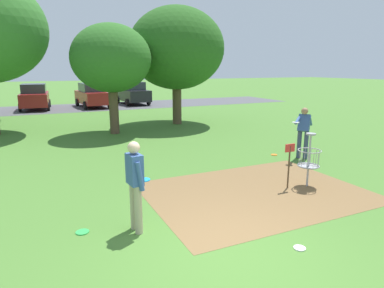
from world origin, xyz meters
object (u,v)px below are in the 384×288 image
parked_car_leftmost (35,97)px  parked_car_center_left (92,95)px  tree_mid_left (111,59)px  parked_car_center_right (132,93)px  frisbee_far_right (82,232)px  disc_golf_basket (307,158)px  tree_mid_right (176,49)px  player_throwing (135,182)px  frisbee_near_basket (300,248)px  frisbee_by_tee (274,155)px  player_foreground_watching (303,129)px

parked_car_leftmost → parked_car_center_left: same height
tree_mid_left → parked_car_center_left: 11.66m
tree_mid_left → parked_car_center_right: size_ratio=1.13×
frisbee_far_right → parked_car_center_left: size_ratio=0.06×
disc_golf_basket → tree_mid_right: bearing=85.4°
player_throwing → tree_mid_right: (5.41, 11.04, 2.98)m
player_throwing → tree_mid_left: tree_mid_left is taller
tree_mid_left → disc_golf_basket: bearing=-72.8°
disc_golf_basket → frisbee_far_right: size_ratio=5.70×
player_throwing → tree_mid_left: (1.72, 9.70, 2.40)m
parked_car_center_left → player_throwing: bearing=-96.8°
player_throwing → parked_car_center_left: size_ratio=0.39×
parked_car_center_left → disc_golf_basket: bearing=-84.3°
player_throwing → parked_car_leftmost: bearing=94.1°
frisbee_near_basket → frisbee_far_right: same height
tree_mid_left → parked_car_center_right: 13.14m
frisbee_by_tee → parked_car_leftmost: (-7.40, 18.05, 0.91)m
disc_golf_basket → parked_car_center_right: bearing=86.4°
frisbee_far_right → parked_car_center_right: bearing=72.4°
parked_car_center_left → parked_car_center_right: bearing=14.0°
player_foreground_watching → tree_mid_left: bearing=123.9°
frisbee_near_basket → frisbee_far_right: bearing=146.6°
frisbee_far_right → parked_car_center_left: 21.02m
player_throwing → frisbee_far_right: 1.39m
frisbee_by_tee → parked_car_leftmost: size_ratio=0.05×
player_foreground_watching → frisbee_near_basket: bearing=-133.1°
frisbee_far_right → parked_car_center_left: (3.46, 20.71, 0.91)m
parked_car_center_right → frisbee_near_basket: bearing=-98.6°
tree_mid_left → parked_car_leftmost: size_ratio=1.13×
parked_car_leftmost → tree_mid_right: bearing=-56.2°
disc_golf_basket → tree_mid_left: size_ratio=0.28×
player_throwing → tree_mid_left: 10.14m
frisbee_by_tee → parked_car_center_left: (-3.37, 17.70, 0.91)m
player_throwing → parked_car_center_right: size_ratio=0.40×
tree_mid_left → frisbee_by_tee: bearing=-56.7°
player_foreground_watching → tree_mid_left: size_ratio=0.35×
player_foreground_watching → parked_car_center_left: (-3.94, 18.42, -0.06)m
player_foreground_watching → parked_car_leftmost: (-7.97, 18.77, -0.06)m
frisbee_by_tee → frisbee_far_right: size_ratio=0.89×
tree_mid_right → parked_car_leftmost: bearing=123.8°
frisbee_near_basket → tree_mid_left: size_ratio=0.04×
frisbee_far_right → player_throwing: bearing=-20.7°
frisbee_by_tee → tree_mid_right: (-0.47, 7.68, 3.94)m
player_throwing → parked_car_center_left: bearing=83.2°
frisbee_near_basket → frisbee_by_tee: 6.27m
player_throwing → parked_car_leftmost: parked_car_leftmost is taller
tree_mid_left → parked_car_center_left: (0.80, 11.37, -2.44)m
frisbee_by_tee → parked_car_center_right: (0.02, 18.55, 0.91)m
tree_mid_right → parked_car_leftmost: size_ratio=1.41×
player_foreground_watching → tree_mid_right: 8.96m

